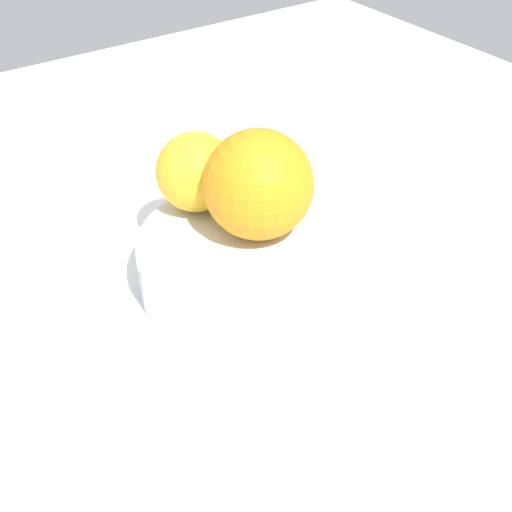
% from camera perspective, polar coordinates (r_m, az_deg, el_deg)
% --- Properties ---
extents(ground_plane, '(1.10, 1.10, 0.02)m').
position_cam_1_polar(ground_plane, '(0.61, 0.00, -2.69)').
color(ground_plane, white).
extents(fruit_bowl, '(0.19, 0.19, 0.04)m').
position_cam_1_polar(fruit_bowl, '(0.59, 0.00, -0.42)').
color(fruit_bowl, silver).
rests_on(fruit_bowl, ground_plane).
extents(orange_in_bowl_0, '(0.07, 0.07, 0.07)m').
position_cam_1_polar(orange_in_bowl_0, '(0.60, -4.69, 6.51)').
color(orange_in_bowl_0, yellow).
rests_on(orange_in_bowl_0, fruit_bowl).
extents(orange_in_bowl_1, '(0.09, 0.09, 0.09)m').
position_cam_1_polar(orange_in_bowl_1, '(0.56, 0.19, 5.55)').
color(orange_in_bowl_1, orange).
rests_on(orange_in_bowl_1, fruit_bowl).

